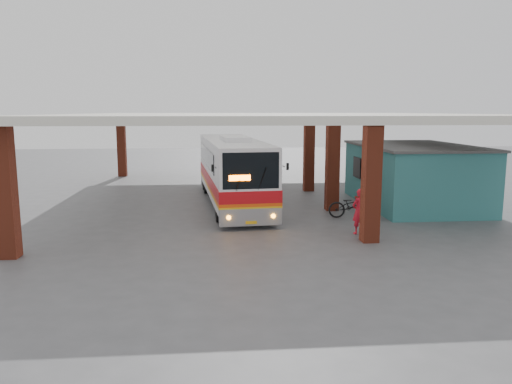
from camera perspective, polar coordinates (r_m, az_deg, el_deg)
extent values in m
plane|color=#515154|center=(21.35, 2.61, -3.77)|extent=(90.00, 90.00, 0.00)
cube|color=maroon|center=(18.72, 13.02, 0.93)|extent=(0.60, 0.60, 4.35)
cube|color=maroon|center=(24.45, 8.73, 2.97)|extent=(0.60, 0.60, 4.35)
cube|color=maroon|center=(30.28, 6.07, 4.22)|extent=(0.60, 0.60, 4.35)
cube|color=maroon|center=(18.13, -26.72, -0.09)|extent=(0.60, 0.60, 4.35)
cube|color=maroon|center=(38.31, -15.10, 5.00)|extent=(0.60, 0.60, 4.35)
cube|color=maroon|center=(39.80, 13.85, 5.20)|extent=(0.60, 0.60, 4.35)
cube|color=silver|center=(27.31, 1.94, 8.61)|extent=(21.00, 23.00, 0.30)
cube|color=teal|center=(26.87, 17.56, 1.75)|extent=(5.00, 8.00, 3.00)
cube|color=#4E4E4E|center=(26.72, 17.73, 5.05)|extent=(5.20, 8.20, 0.12)
cube|color=#153B38|center=(24.66, 13.41, 0.24)|extent=(0.08, 0.95, 2.10)
cube|color=black|center=(27.40, 11.52, 2.77)|extent=(0.08, 1.20, 1.00)
cube|color=black|center=(27.39, 11.46, 2.77)|extent=(0.04, 1.30, 1.10)
cube|color=white|center=(25.88, -2.71, 2.85)|extent=(3.54, 12.33, 2.84)
cube|color=white|center=(24.76, -2.45, 6.09)|extent=(1.47, 3.13, 0.25)
cube|color=gray|center=(20.33, -0.65, -2.81)|extent=(2.58, 0.62, 0.71)
cube|color=red|center=(25.95, -2.70, 1.63)|extent=(3.58, 12.33, 0.51)
cube|color=#E84C0C|center=(26.00, -2.69, 0.93)|extent=(3.58, 12.33, 0.13)
cube|color=yellow|center=(26.01, -2.69, 0.68)|extent=(3.58, 12.33, 0.10)
cube|color=black|center=(19.88, -0.60, 2.45)|extent=(2.28, 0.29, 1.47)
cube|color=black|center=(26.52, -5.68, 4.07)|extent=(0.81, 9.09, 0.91)
cube|color=black|center=(26.81, -0.21, 4.17)|extent=(0.81, 9.09, 0.91)
cube|color=#FF5905|center=(19.79, -1.87, 1.62)|extent=(0.86, 0.12, 0.22)
sphere|color=orange|center=(20.00, -3.14, -2.94)|extent=(0.18, 0.18, 0.18)
sphere|color=orange|center=(20.28, 1.99, -2.76)|extent=(0.18, 0.18, 0.18)
cube|color=yellow|center=(20.16, -0.55, -3.51)|extent=(0.46, 0.07, 0.12)
cylinder|color=black|center=(21.80, -4.15, -2.15)|extent=(0.41, 1.04, 1.01)
cylinder|color=black|center=(22.11, 1.46, -1.96)|extent=(0.41, 1.04, 1.01)
cylinder|color=black|center=(29.47, -5.63, 0.82)|extent=(0.41, 1.04, 1.01)
cylinder|color=black|center=(29.70, -1.44, 0.93)|extent=(0.41, 1.04, 1.01)
cylinder|color=black|center=(30.77, -5.80, 1.17)|extent=(0.41, 1.04, 1.01)
cylinder|color=black|center=(30.99, -1.79, 1.27)|extent=(0.41, 1.04, 1.01)
imported|color=black|center=(22.99, 11.00, -1.53)|extent=(2.27, 1.03, 1.15)
imported|color=red|center=(20.05, 11.71, -2.18)|extent=(0.77, 0.65, 1.80)
cube|color=#B61E13|center=(27.28, 11.66, -0.61)|extent=(0.46, 0.46, 0.06)
cube|color=#B61E13|center=(27.27, 12.04, -0.07)|extent=(0.11, 0.41, 0.58)
cylinder|color=black|center=(27.12, 11.36, -0.93)|extent=(0.03, 0.03, 0.19)
cylinder|color=black|center=(27.17, 12.05, -0.93)|extent=(0.03, 0.03, 0.19)
cylinder|color=black|center=(27.44, 11.27, -0.81)|extent=(0.03, 0.03, 0.19)
cylinder|color=black|center=(27.49, 11.95, -0.81)|extent=(0.03, 0.03, 0.19)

